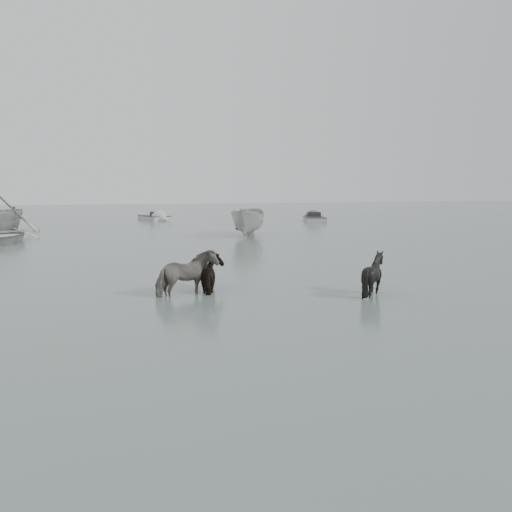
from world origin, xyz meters
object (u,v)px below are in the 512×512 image
at_px(pony_pinto, 186,268).
at_px(pony_black, 373,269).
at_px(rowboat_lead, 2,234).
at_px(pony_dark, 215,266).

distance_m(pony_pinto, pony_black, 5.12).
relative_size(pony_pinto, rowboat_lead, 0.38).
height_order(pony_dark, pony_black, pony_black).
height_order(pony_pinto, pony_black, pony_pinto).
height_order(pony_pinto, pony_dark, pony_pinto).
relative_size(pony_pinto, pony_black, 1.26).
xyz_separation_m(pony_pinto, rowboat_lead, (-7.88, 14.99, -0.26)).
xyz_separation_m(pony_dark, rowboat_lead, (-8.75, 14.51, -0.21)).
bearing_deg(rowboat_lead, pony_pinto, -62.34).
bearing_deg(pony_pinto, pony_black, -128.86).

